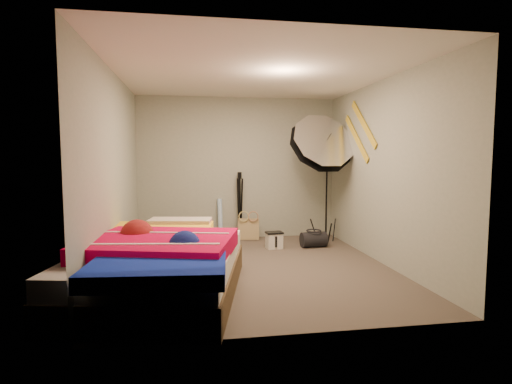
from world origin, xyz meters
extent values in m
plane|color=brown|center=(0.00, 0.00, 0.00)|extent=(4.00, 4.00, 0.00)
plane|color=silver|center=(0.00, 0.00, 2.50)|extent=(4.00, 4.00, 0.00)
plane|color=#989C8C|center=(0.00, 2.00, 1.25)|extent=(3.50, 0.00, 3.50)
plane|color=#989C8C|center=(0.00, -2.00, 1.25)|extent=(3.50, 0.00, 3.50)
plane|color=#989C8C|center=(-1.75, 0.00, 1.25)|extent=(0.00, 4.00, 4.00)
plane|color=#989C8C|center=(1.75, 0.00, 1.25)|extent=(0.00, 4.00, 4.00)
cube|color=tan|center=(0.16, 1.80, 0.19)|extent=(0.39, 0.21, 0.38)
cylinder|color=#5090D5|center=(-0.33, 1.90, 0.36)|extent=(0.10, 0.21, 0.72)
cube|color=beige|center=(0.47, 1.05, 0.12)|extent=(0.26, 0.20, 0.24)
cylinder|color=black|center=(1.11, 1.03, 0.12)|extent=(0.42, 0.27, 0.25)
cube|color=gold|center=(1.73, 0.60, 1.95)|extent=(0.02, 0.91, 0.78)
cube|color=gold|center=(1.73, 0.85, 1.75)|extent=(0.02, 0.91, 0.78)
cube|color=#4D3924|center=(-1.16, -0.84, 0.15)|extent=(1.98, 2.51, 0.29)
cube|color=white|center=(-1.16, -0.84, 0.39)|extent=(1.93, 2.46, 0.20)
cube|color=yellow|center=(-1.23, -0.31, 0.54)|extent=(1.36, 1.23, 0.16)
cube|color=#D6003B|center=(-1.14, -1.02, 0.56)|extent=(1.66, 1.50, 0.18)
cube|color=#112DC8|center=(-1.10, -1.71, 0.53)|extent=(1.20, 1.00, 0.13)
cube|color=#C88B9F|center=(-0.97, 0.10, 0.58)|extent=(0.83, 0.48, 0.16)
cylinder|color=black|center=(1.45, 1.41, 0.88)|extent=(0.03, 0.03, 1.75)
cube|color=black|center=(1.45, 1.41, 1.70)|extent=(0.07, 0.07, 0.11)
cone|color=silver|center=(1.28, 1.25, 1.64)|extent=(1.30, 0.91, 1.28)
cylinder|color=black|center=(0.01, 1.87, 0.54)|extent=(0.04, 0.04, 1.08)
cube|color=black|center=(0.01, 1.87, 1.13)|extent=(0.07, 0.07, 0.11)
camera|label=1|loc=(-0.82, -5.09, 1.47)|focal=28.00mm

